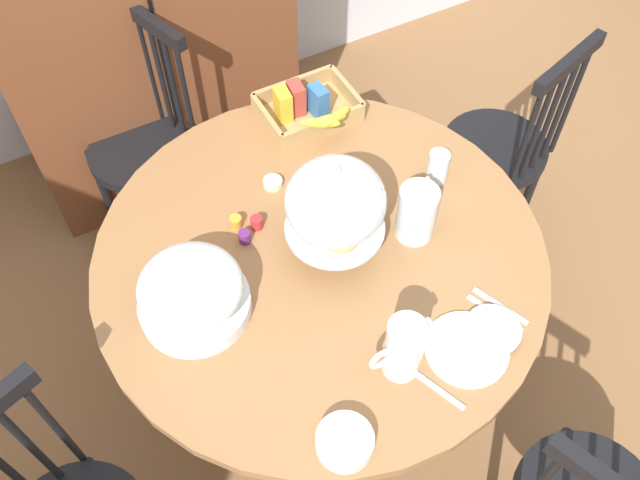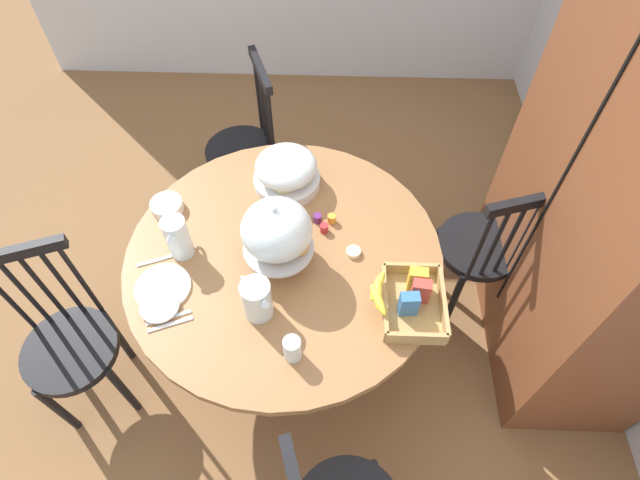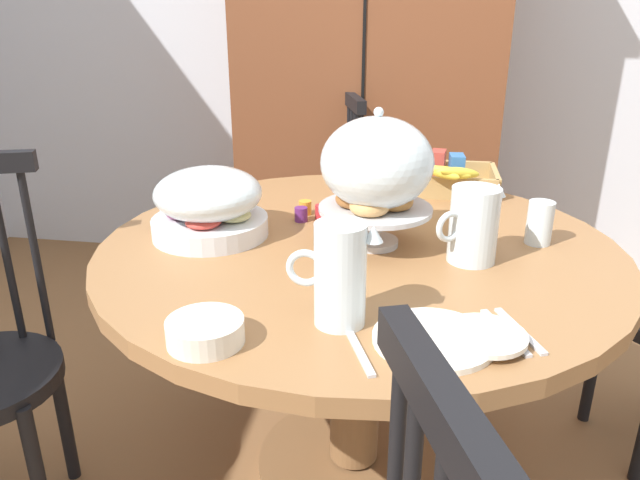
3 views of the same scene
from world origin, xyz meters
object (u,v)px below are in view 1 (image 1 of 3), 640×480
Objects in this scene: windsor_chair_near_window at (146,147)px; pastry_stand_with_dome at (335,205)px; windsor_chair_far_side at (500,151)px; cereal_basket at (308,108)px; dining_table at (320,286)px; orange_juice_pitcher at (416,215)px; drinking_glass at (438,167)px; milk_pitcher at (403,350)px; fruit_platter_covered at (192,293)px; cereal_bowl at (345,442)px; butter_dish at (273,183)px; china_plate_small at (493,329)px; china_plate_large at (466,349)px.

pastry_stand_with_dome reaches higher than windsor_chair_near_window.
cereal_basket is at bearing 161.05° from windsor_chair_far_side.
dining_table is 0.39m from orange_juice_pitcher.
cereal_basket is (0.22, 0.50, 0.24)m from dining_table.
drinking_glass is (0.70, -0.85, 0.34)m from windsor_chair_near_window.
dining_table is 0.50m from milk_pitcher.
fruit_platter_covered reaches higher than cereal_bowl.
dining_table is 0.35m from butter_dish.
china_plate_small is at bearing -69.15° from butter_dish.
windsor_chair_near_window is 0.72m from cereal_basket.
pastry_stand_with_dome is at bearing -16.49° from dining_table.
pastry_stand_with_dome is 0.44m from drinking_glass.
pastry_stand_with_dome is at bearing 107.59° from china_plate_large.
milk_pitcher reaches higher than china_plate_small.
dining_table is at bearing -114.24° from cereal_basket.
china_plate_large is at bearing -173.96° from china_plate_small.
milk_pitcher reaches higher than fruit_platter_covered.
dining_table is at bearing 121.03° from china_plate_small.
milk_pitcher is at bearing 166.03° from china_plate_large.
drinking_glass reaches higher than cereal_bowl.
dining_table is 5.96× the size of china_plate_large.
fruit_platter_covered is at bearing -140.12° from cereal_basket.
drinking_glass is at bearing -158.21° from windsor_chair_far_side.
cereal_basket is 2.87× the size of drinking_glass.
cereal_basket reaches higher than drinking_glass.
drinking_glass is (0.17, 0.14, -0.03)m from orange_juice_pitcher.
drinking_glass reaches higher than butter_dish.
milk_pitcher is at bearing -88.76° from butter_dish.
windsor_chair_near_window is at bearing 138.59° from cereal_basket.
pastry_stand_with_dome reaches higher than milk_pitcher.
milk_pitcher is at bearing -94.82° from pastry_stand_with_dome.
china_plate_large is 0.09m from china_plate_small.
windsor_chair_far_side is 1.39m from fruit_platter_covered.
pastry_stand_with_dome is 2.46× the size of cereal_bowl.
drinking_glass is at bearing 8.63° from dining_table.
butter_dish is (-0.46, 0.22, -0.04)m from drinking_glass.
butter_dish is (-0.23, -0.21, -0.03)m from cereal_basket.
china_plate_large is at bearing -102.96° from orange_juice_pitcher.
windsor_chair_near_window is 6.96× the size of cereal_bowl.
windsor_chair_far_side is at bearing 26.97° from orange_juice_pitcher.
butter_dish is (0.38, 0.30, -0.07)m from fruit_platter_covered.
china_plate_small is 0.79m from butter_dish.
orange_juice_pitcher is 0.38m from china_plate_small.
cereal_basket is at bearing 117.43° from drinking_glass.
windsor_chair_far_side is 1.07m from china_plate_large.
orange_juice_pitcher reaches higher than china_plate_large.
orange_juice_pitcher reaches higher than cereal_bowl.
china_plate_large reaches higher than dining_table.
orange_juice_pitcher is 0.44m from milk_pitcher.
fruit_platter_covered is at bearing 107.95° from cereal_bowl.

